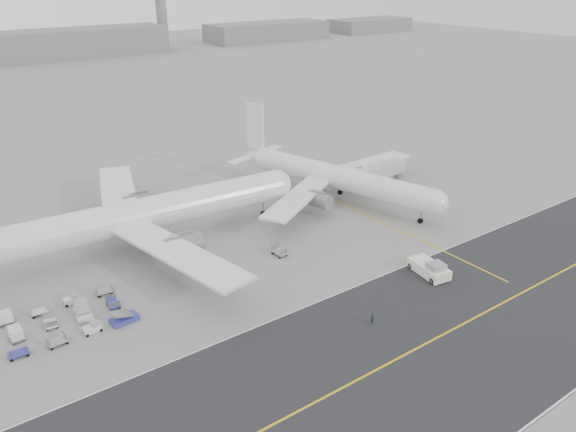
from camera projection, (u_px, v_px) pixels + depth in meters
ground at (293, 301)px, 80.97m from camera, size 700.00×700.00×0.00m
taxiway at (410, 352)px, 70.32m from camera, size 220.00×59.00×0.03m
horizon_buildings at (43, 59)px, 289.59m from camera, size 520.00×28.00×28.00m
control_tower at (162, 19)px, 323.98m from camera, size 7.00×7.00×31.25m
airliner_a at (143, 215)px, 94.73m from camera, size 58.95×58.18×20.32m
airliner_b at (334, 176)px, 114.64m from camera, size 47.06×48.06×17.01m
pushback_tug at (430, 268)px, 87.60m from camera, size 4.37×9.30×2.62m
jet_bridge at (378, 173)px, 118.39m from camera, size 16.37×4.13×6.14m
gse_cluster at (67, 322)px, 76.32m from camera, size 21.10×16.25×1.85m
stray_dolly at (279, 255)px, 93.94m from camera, size 1.75×2.69×1.60m
ground_crew_a at (372, 319)px, 75.58m from camera, size 0.59×0.40×1.59m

